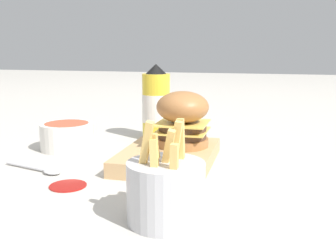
{
  "coord_description": "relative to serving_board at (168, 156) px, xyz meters",
  "views": [
    {
      "loc": [
        -0.83,
        -0.2,
        0.24
      ],
      "look_at": [
        -0.05,
        0.0,
        0.08
      ],
      "focal_mm": 42.0,
      "sensor_mm": 36.0,
      "label": 1
    }
  ],
  "objects": [
    {
      "name": "ketchup_bottle",
      "position": [
        0.22,
        0.09,
        0.08
      ],
      "size": [
        0.08,
        0.08,
        0.2
      ],
      "color": "yellow",
      "rests_on": "ground_plane"
    },
    {
      "name": "spoon",
      "position": [
        -0.12,
        0.23,
        -0.01
      ],
      "size": [
        0.05,
        0.15,
        0.01
      ],
      "rotation": [
        0.0,
        0.0,
        4.45
      ],
      "color": "silver",
      "rests_on": "ground_plane"
    },
    {
      "name": "burger",
      "position": [
        0.03,
        -0.02,
        0.08
      ],
      "size": [
        0.11,
        0.11,
        0.12
      ],
      "color": "#9E6638",
      "rests_on": "serving_board"
    },
    {
      "name": "fries_basket",
      "position": [
        -0.28,
        -0.07,
        0.03
      ],
      "size": [
        0.11,
        0.11,
        0.15
      ],
      "color": "#B7B7BC",
      "rests_on": "ground_plane"
    },
    {
      "name": "side_bowl",
      "position": [
        0.06,
        0.27,
        0.02
      ],
      "size": [
        0.13,
        0.13,
        0.06
      ],
      "color": "silver",
      "rests_on": "ground_plane"
    },
    {
      "name": "ketchup_puddle",
      "position": [
        -0.18,
        0.14,
        -0.01
      ],
      "size": [
        0.07,
        0.07,
        0.0
      ],
      "color": "#9E140F",
      "rests_on": "ground_plane"
    },
    {
      "name": "ground_plane",
      "position": [
        0.05,
        -0.0,
        -0.02
      ],
      "size": [
        6.0,
        6.0,
        0.0
      ],
      "primitive_type": "plane",
      "color": "#B7B2A8"
    },
    {
      "name": "serving_board",
      "position": [
        0.0,
        0.0,
        0.0
      ],
      "size": [
        0.26,
        0.19,
        0.03
      ],
      "color": "tan",
      "rests_on": "ground_plane"
    }
  ]
}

